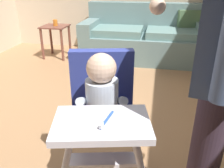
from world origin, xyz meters
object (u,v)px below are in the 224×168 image
high_chair (102,104)px  adult_standing (220,69)px  sippy_cup (55,23)px  couch (145,38)px  side_table (56,34)px

high_chair → adult_standing: bearing=64.2°
adult_standing → sippy_cup: bearing=-41.7°
couch → sippy_cup: (-1.43, -0.22, 0.24)m
high_chair → sippy_cup: 2.88m
side_table → adult_standing: bearing=-54.1°
side_table → couch: bearing=8.5°
couch → sippy_cup: bearing=-81.4°
high_chair → adult_standing: size_ratio=0.57×
high_chair → sippy_cup: size_ratio=9.20×
side_table → sippy_cup: bearing=0.0°
adult_standing → side_table: (-1.91, 2.64, -0.53)m
couch → side_table: size_ratio=3.77×
adult_standing → side_table: 3.31m
sippy_cup → couch: bearing=8.6°
side_table → high_chair: bearing=-61.2°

